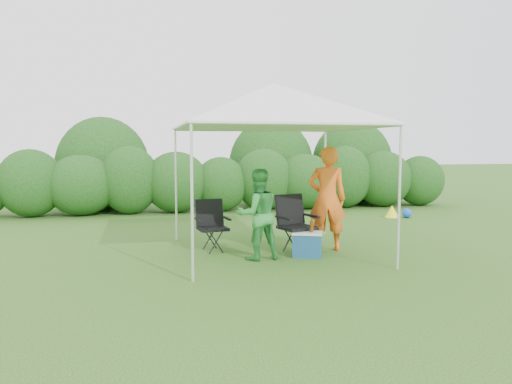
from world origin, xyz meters
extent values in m
plane|color=#396620|center=(0.00, 0.00, 0.00)|extent=(70.00, 70.00, 0.00)
ellipsoid|color=#215219|center=(-4.87, 6.00, 0.86)|extent=(1.65, 1.40, 1.73)
cylinder|color=#382616|center=(-4.87, 6.00, 0.15)|extent=(0.12, 0.12, 0.30)
ellipsoid|color=#215219|center=(-3.65, 6.00, 0.79)|extent=(1.80, 1.53, 1.57)
cylinder|color=#382616|center=(-3.65, 6.00, 0.15)|extent=(0.12, 0.12, 0.30)
ellipsoid|color=#215219|center=(-2.43, 6.00, 0.90)|extent=(1.58, 1.34, 1.80)
cylinder|color=#382616|center=(-2.43, 6.00, 0.15)|extent=(0.12, 0.12, 0.30)
ellipsoid|color=#215219|center=(-1.22, 6.00, 0.82)|extent=(1.72, 1.47, 1.65)
cylinder|color=#382616|center=(-1.22, 6.00, 0.15)|extent=(0.12, 0.12, 0.30)
ellipsoid|color=#215219|center=(0.00, 6.00, 0.75)|extent=(1.50, 1.28, 1.50)
cylinder|color=#382616|center=(0.00, 6.00, 0.15)|extent=(0.12, 0.12, 0.30)
ellipsoid|color=#215219|center=(1.22, 6.00, 0.86)|extent=(1.65, 1.40, 1.73)
cylinder|color=#382616|center=(1.22, 6.00, 0.15)|extent=(0.12, 0.12, 0.30)
ellipsoid|color=#215219|center=(2.43, 6.00, 0.79)|extent=(1.80, 1.53, 1.57)
cylinder|color=#382616|center=(2.43, 6.00, 0.15)|extent=(0.12, 0.12, 0.30)
ellipsoid|color=#215219|center=(3.65, 6.00, 0.90)|extent=(1.57, 1.34, 1.80)
cylinder|color=#382616|center=(3.65, 6.00, 0.15)|extent=(0.12, 0.12, 0.30)
ellipsoid|color=#215219|center=(4.87, 6.00, 0.82)|extent=(1.72, 1.47, 1.65)
cylinder|color=#382616|center=(4.87, 6.00, 0.15)|extent=(0.12, 0.12, 0.30)
ellipsoid|color=#215219|center=(6.08, 6.00, 0.75)|extent=(1.50, 1.28, 1.50)
cylinder|color=#382616|center=(6.08, 6.00, 0.15)|extent=(0.12, 0.12, 0.30)
cylinder|color=silver|center=(-1.50, -1.00, 1.05)|extent=(0.04, 0.04, 2.10)
cylinder|color=silver|center=(1.50, -1.00, 1.05)|extent=(0.04, 0.04, 2.10)
cylinder|color=silver|center=(-1.50, 2.00, 1.05)|extent=(0.04, 0.04, 2.10)
cylinder|color=silver|center=(1.50, 2.00, 1.05)|extent=(0.04, 0.04, 2.10)
cube|color=white|center=(0.00, 0.50, 2.12)|extent=(3.10, 3.10, 0.03)
pyramid|color=white|center=(0.00, 0.50, 2.48)|extent=(3.10, 3.10, 0.70)
cube|color=black|center=(0.40, 0.39, 0.43)|extent=(0.65, 0.63, 0.05)
cube|color=black|center=(0.33, 0.60, 0.72)|extent=(0.56, 0.29, 0.51)
cube|color=black|center=(0.13, 0.31, 0.62)|extent=(0.18, 0.45, 0.03)
cube|color=black|center=(0.67, 0.46, 0.62)|extent=(0.18, 0.45, 0.03)
cylinder|color=black|center=(0.24, 0.10, 0.22)|extent=(0.02, 0.02, 0.43)
cylinder|color=black|center=(0.68, 0.23, 0.22)|extent=(0.02, 0.02, 0.43)
cylinder|color=black|center=(0.12, 0.54, 0.22)|extent=(0.02, 0.02, 0.43)
cylinder|color=black|center=(0.55, 0.67, 0.22)|extent=(0.02, 0.02, 0.43)
cube|color=black|center=(-0.96, 0.87, 0.39)|extent=(0.54, 0.51, 0.05)
cube|color=black|center=(-0.99, 1.07, 0.65)|extent=(0.50, 0.20, 0.46)
cube|color=black|center=(-1.21, 0.83, 0.56)|extent=(0.10, 0.41, 0.03)
cube|color=black|center=(-0.72, 0.90, 0.56)|extent=(0.10, 0.41, 0.03)
cylinder|color=black|center=(-1.14, 0.64, 0.19)|extent=(0.02, 0.02, 0.39)
cylinder|color=black|center=(-0.73, 0.69, 0.19)|extent=(0.02, 0.02, 0.39)
cylinder|color=black|center=(-1.19, 1.04, 0.19)|extent=(0.02, 0.02, 0.39)
cylinder|color=black|center=(-0.79, 1.10, 0.19)|extent=(0.02, 0.02, 0.39)
imported|color=orange|center=(0.97, 0.50, 0.90)|extent=(0.74, 0.58, 1.80)
imported|color=green|center=(-0.35, 0.09, 0.72)|extent=(0.76, 0.62, 1.45)
cube|color=navy|center=(0.48, 0.09, 0.19)|extent=(0.55, 0.48, 0.37)
cube|color=silver|center=(0.48, 0.09, 0.39)|extent=(0.58, 0.51, 0.03)
cylinder|color=#592D0C|center=(0.54, 0.05, 0.52)|extent=(0.06, 0.06, 0.23)
cone|color=#FFFB1A|center=(4.03, 3.87, 0.15)|extent=(0.36, 0.36, 0.30)
sphere|color=blue|center=(4.33, 3.67, 0.12)|extent=(0.24, 0.24, 0.24)
camera|label=1|loc=(-2.15, -7.53, 1.81)|focal=35.00mm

